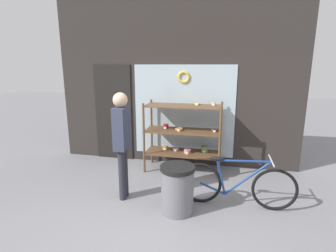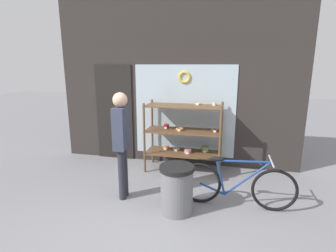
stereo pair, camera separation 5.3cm
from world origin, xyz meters
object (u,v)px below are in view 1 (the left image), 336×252
object	(u,v)px
trash_bin	(177,187)
pedestrian	(122,138)
bicycle	(236,184)
display_case	(184,132)

from	to	relation	value
trash_bin	pedestrian	bearing A→B (deg)	166.43
bicycle	pedestrian	distance (m)	1.86
display_case	trash_bin	world-z (taller)	display_case
display_case	trash_bin	bearing A→B (deg)	-84.00
bicycle	pedestrian	bearing A→B (deg)	-176.24
pedestrian	trash_bin	size ratio (longest dim) A/B	2.40
pedestrian	trash_bin	world-z (taller)	pedestrian
pedestrian	bicycle	bearing A→B (deg)	-87.40
display_case	pedestrian	size ratio (longest dim) A/B	0.88
display_case	bicycle	size ratio (longest dim) A/B	0.86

